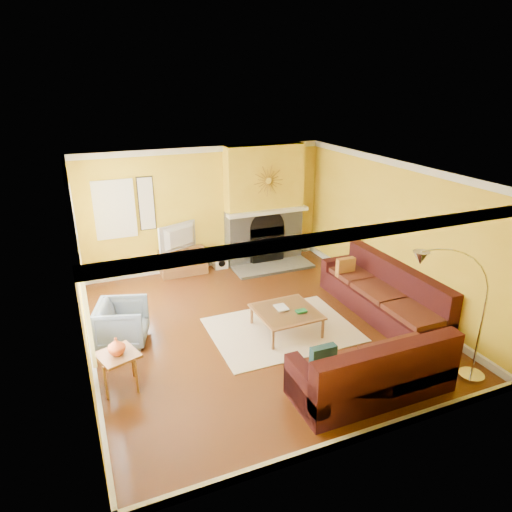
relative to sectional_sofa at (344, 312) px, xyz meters
name	(u,v)px	position (x,y,z in m)	size (l,w,h in m)	color
floor	(256,326)	(-1.20, 0.85, -0.46)	(5.50, 6.00, 0.02)	brown
ceiling	(257,171)	(-1.20, 0.85, 2.26)	(5.50, 6.00, 0.02)	white
wall_back	(204,209)	(-1.20, 3.86, 0.90)	(5.50, 0.02, 2.70)	yellow
wall_front	(364,347)	(-1.20, -2.16, 0.90)	(5.50, 0.02, 2.70)	yellow
wall_left	(78,280)	(-3.96, 0.85, 0.90)	(0.02, 6.00, 2.70)	yellow
wall_right	(394,233)	(1.56, 0.85, 0.90)	(0.02, 6.00, 2.70)	yellow
baseboard	(257,323)	(-1.20, 0.85, -0.39)	(5.50, 6.00, 0.12)	white
crown_molding	(257,176)	(-1.20, 0.85, 2.19)	(5.50, 6.00, 0.12)	white
window_left_near	(76,242)	(-3.92, 2.15, 1.05)	(0.06, 1.22, 1.72)	white
window_left_far	(82,287)	(-3.92, 0.25, 1.05)	(0.06, 1.22, 1.72)	white
window_back	(115,209)	(-3.10, 3.81, 1.10)	(0.82, 0.06, 1.22)	white
wall_art	(147,204)	(-2.45, 3.82, 1.15)	(0.34, 0.04, 1.14)	white
fireplace	(264,205)	(0.15, 3.65, 0.90)	(1.80, 0.40, 2.70)	gray
mantel	(268,212)	(0.15, 3.41, 0.80)	(1.92, 0.22, 0.08)	white
hearth	(273,267)	(0.15, 3.10, -0.42)	(1.80, 0.70, 0.06)	gray
sunburst	(268,181)	(0.15, 3.42, 1.50)	(0.70, 0.04, 0.70)	olive
rug	(282,330)	(-0.85, 0.55, -0.44)	(2.40, 1.80, 0.02)	beige
sectional_sofa	(344,312)	(0.00, 0.00, 0.00)	(3.10, 3.70, 0.90)	#3C1316
coffee_table	(286,321)	(-0.80, 0.50, -0.25)	(1.00, 1.00, 0.40)	white
media_console	(183,262)	(-1.80, 3.60, -0.17)	(1.00, 0.45, 0.55)	#8F5D34
tv	(182,237)	(-1.80, 3.60, 0.39)	(1.02, 0.13, 0.59)	black
subwoofer	(220,261)	(-0.95, 3.63, -0.30)	(0.30, 0.30, 0.30)	white
armchair	(123,323)	(-3.40, 1.20, -0.10)	(0.76, 0.78, 0.71)	slate
side_table	(120,371)	(-3.60, 0.00, -0.17)	(0.50, 0.50, 0.55)	#8F5D34
vase	(116,346)	(-3.60, 0.00, 0.22)	(0.24, 0.24, 0.25)	#DB5A28
book	(276,309)	(-0.95, 0.60, -0.04)	(0.20, 0.27, 0.03)	white
arc_lamp	(451,320)	(0.52, -1.70, 0.61)	(1.35, 0.36, 2.12)	silver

